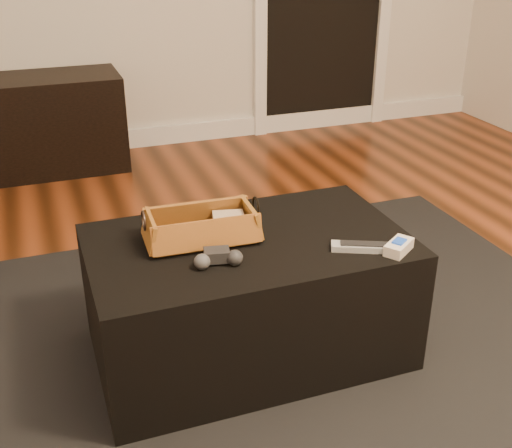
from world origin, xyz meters
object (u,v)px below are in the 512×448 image
object	(u,v)px
tv_remote	(197,236)
cream_gadget	(399,247)
game_controller	(218,258)
silver_remote	(366,247)
wicker_basket	(202,228)
ottoman	(248,296)

from	to	relation	value
tv_remote	cream_gadget	xyz separation A→B (m)	(0.56, -0.27, -0.00)
game_controller	cream_gadget	distance (m)	0.55
tv_remote	silver_remote	xyz separation A→B (m)	(0.47, -0.22, -0.01)
tv_remote	silver_remote	size ratio (longest dim) A/B	0.90
tv_remote	game_controller	size ratio (longest dim) A/B	1.27
silver_remote	wicker_basket	bearing A→B (deg)	152.37
ottoman	wicker_basket	size ratio (longest dim) A/B	2.74
wicker_basket	silver_remote	world-z (taller)	wicker_basket
silver_remote	cream_gadget	world-z (taller)	cream_gadget
tv_remote	cream_gadget	world-z (taller)	cream_gadget
silver_remote	game_controller	bearing A→B (deg)	171.68
ottoman	game_controller	size ratio (longest dim) A/B	6.75
ottoman	tv_remote	size ratio (longest dim) A/B	5.33
wicker_basket	cream_gadget	bearing A→B (deg)	-27.45
ottoman	cream_gadget	size ratio (longest dim) A/B	8.45
ottoman	wicker_basket	bearing A→B (deg)	161.64
game_controller	cream_gadget	bearing A→B (deg)	-11.55
silver_remote	cream_gadget	size ratio (longest dim) A/B	1.76
game_controller	cream_gadget	world-z (taller)	game_controller
silver_remote	cream_gadget	bearing A→B (deg)	-26.53
ottoman	wicker_basket	distance (m)	0.29
wicker_basket	silver_remote	bearing A→B (deg)	-27.63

